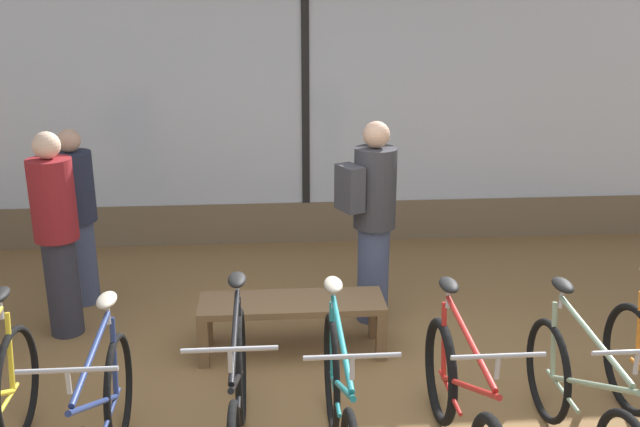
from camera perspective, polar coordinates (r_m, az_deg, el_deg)
shop_back_wall at (r=7.49m, az=-1.18°, el=9.68°), size 12.00×0.08×3.20m
bicycle_center_left at (r=4.21m, az=-6.59°, el=-15.09°), size 0.46×1.82×1.05m
bicycle_center at (r=4.13m, az=1.62°, el=-15.66°), size 0.46×1.81×1.05m
bicycle_center_right at (r=4.27m, az=11.34°, el=-15.39°), size 0.46×1.76×1.02m
bicycle_right at (r=4.48m, az=20.20°, el=-14.45°), size 0.46×1.71×1.02m
display_bench at (r=5.44m, az=-2.26°, el=-7.68°), size 1.40×0.44×0.43m
customer_near_rack at (r=6.46m, az=-19.08°, el=0.11°), size 0.53×0.40×1.56m
customer_by_window at (r=5.76m, az=4.22°, el=-0.26°), size 0.56×0.47×1.69m
customer_mid_floor at (r=5.90m, az=-20.33°, el=-1.36°), size 0.35×0.35×1.65m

